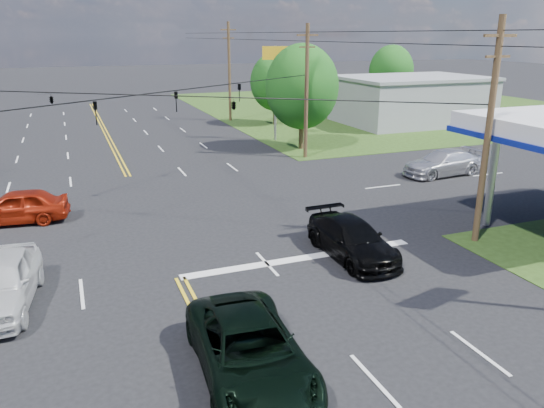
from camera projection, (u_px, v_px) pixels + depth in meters
name	position (u px, v px, depth m)	size (l,w,h in m)	color
ground	(147.00, 214.00, 27.02)	(280.00, 280.00, 0.00)	black
grass_ne	(387.00, 106.00, 67.51)	(46.00, 48.00, 0.03)	#253D13
stop_bar	(301.00, 259.00, 21.65)	(10.00, 0.50, 0.02)	silver
retail_ne	(411.00, 101.00, 54.46)	(14.00, 10.00, 4.40)	gray
pole_se	(488.00, 131.00, 22.02)	(1.60, 0.28, 9.50)	#43301C
pole_ne	(306.00, 90.00, 38.00)	(1.60, 0.28, 9.50)	#43301C
pole_right_far	(229.00, 71.00, 54.78)	(1.60, 0.28, 10.00)	#43301C
span_wire_signals	(138.00, 95.00, 25.19)	(26.00, 18.00, 1.13)	black
power_lines	(140.00, 38.00, 22.62)	(26.04, 100.00, 0.64)	black
tree_right_a	(302.00, 87.00, 41.02)	(5.70, 5.70, 8.18)	#43301C
tree_right_b	(275.00, 82.00, 52.73)	(4.94, 4.94, 7.09)	#43301C
tree_far_r	(391.00, 71.00, 64.00)	(5.32, 5.32, 7.63)	#43301C
pickup_dkgreen	(250.00, 350.00, 13.96)	(2.66, 5.76, 1.60)	black
suv_black	(352.00, 239.00, 21.68)	(2.13, 5.24, 1.52)	black
pickup_white	(0.00, 282.00, 17.57)	(2.12, 5.27, 1.80)	silver
sedan_red	(16.00, 207.00, 25.56)	(1.93, 4.80, 1.63)	#991E0B
sedan_far	(443.00, 163.00, 34.34)	(2.25, 5.52, 1.60)	silver
polesign_ne	(275.00, 68.00, 44.06)	(2.12, 0.99, 7.88)	#A5A5AA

